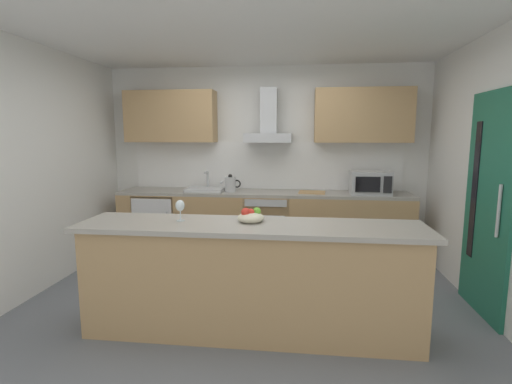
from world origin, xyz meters
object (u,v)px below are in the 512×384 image
chopping_board (312,192)px  wine_glass (180,206)px  microwave (370,183)px  refrigerator (160,224)px  sink (206,189)px  kettle (230,184)px  range_hood (269,125)px  oven (267,224)px  fruit_bowl (251,217)px

chopping_board → wine_glass: bearing=-120.0°
microwave → wine_glass: 2.74m
refrigerator → sink: sink is taller
kettle → refrigerator: bearing=178.3°
refrigerator → sink: size_ratio=1.70×
kettle → chopping_board: bearing=0.5°
sink → range_hood: bearing=7.9°
oven → chopping_board: (0.59, -0.02, 0.45)m
refrigerator → wine_glass: 2.32m
kettle → range_hood: (0.50, 0.16, 0.78)m
oven → fruit_bowl: bearing=-88.9°
refrigerator → sink: bearing=1.2°
sink → chopping_board: 1.44m
oven → kettle: 0.74m
oven → wine_glass: 2.17m
fruit_bowl → chopping_board: fruit_bowl is taller
microwave → range_hood: 1.53m
wine_glass → fruit_bowl: (0.59, 0.03, -0.08)m
refrigerator → fruit_bowl: (1.56, -1.98, 0.56)m
refrigerator → microwave: microwave is taller
oven → sink: bearing=179.3°
kettle → oven: bearing=3.8°
oven → range_hood: bearing=90.0°
microwave → chopping_board: 0.75m
fruit_bowl → sink: bearing=114.1°
microwave → chopping_board: microwave is taller
range_hood → fruit_bowl: range_hood is taller
microwave → sink: size_ratio=1.00×
range_hood → wine_glass: 2.33m
refrigerator → fruit_bowl: size_ratio=3.86×
refrigerator → chopping_board: (2.11, -0.02, 0.49)m
microwave → sink: microwave is taller
refrigerator → sink: (0.67, 0.01, 0.50)m
sink → fruit_bowl: bearing=-65.9°
fruit_bowl → wine_glass: bearing=-176.9°
oven → sink: size_ratio=1.60×
refrigerator → kettle: 1.17m
oven → range_hood: size_ratio=1.11×
refrigerator → oven: bearing=0.1°
refrigerator → fruit_bowl: fruit_bowl is taller
wine_glass → fruit_bowl: wine_glass is taller
wine_glass → refrigerator: bearing=115.6°
kettle → sink: bearing=172.7°
oven → refrigerator: bearing=-179.9°
microwave → wine_glass: bearing=-133.5°
range_hood → chopping_board: range_hood is taller
microwave → wine_glass: size_ratio=2.81×
microwave → chopping_board: size_ratio=1.47×
microwave → kettle: microwave is taller
microwave → kettle: size_ratio=1.73×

